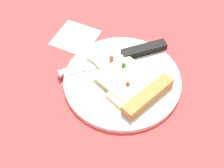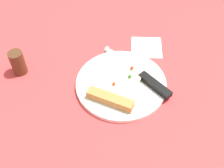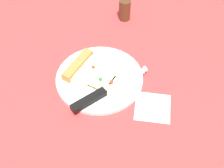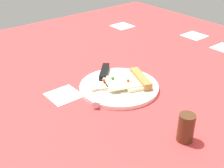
{
  "view_description": "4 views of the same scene",
  "coord_description": "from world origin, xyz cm",
  "px_view_note": "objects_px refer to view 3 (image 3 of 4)",
  "views": [
    {
      "loc": [
        -43.48,
        -7.83,
        53.26
      ],
      "look_at": [
        -8.94,
        8.61,
        3.2
      ],
      "focal_mm": 52.3,
      "sensor_mm": 36.0,
      "label": 1
    },
    {
      "loc": [
        -5.55,
        -40.33,
        58.45
      ],
      "look_at": [
        -7.75,
        5.42,
        3.41
      ],
      "focal_mm": 45.5,
      "sensor_mm": 36.0,
      "label": 2
    },
    {
      "loc": [
        43.91,
        18.64,
        59.78
      ],
      "look_at": [
        -2.9,
        11.81,
        1.82
      ],
      "focal_mm": 45.07,
      "sensor_mm": 36.0,
      "label": 3
    },
    {
      "loc": [
        -65.27,
        59.28,
        45.53
      ],
      "look_at": [
        -5.81,
        11.0,
        2.82
      ],
      "focal_mm": 47.89,
      "sensor_mm": 36.0,
      "label": 4
    }
  ],
  "objects_px": {
    "pizza_slice": "(91,71)",
    "pepper_shaker": "(125,10)",
    "plate": "(100,78)",
    "knife": "(104,92)"
  },
  "relations": [
    {
      "from": "plate",
      "to": "pepper_shaker",
      "type": "height_order",
      "value": "pepper_shaker"
    },
    {
      "from": "pizza_slice",
      "to": "knife",
      "type": "bearing_deg",
      "value": 56.26
    },
    {
      "from": "plate",
      "to": "knife",
      "type": "distance_m",
      "value": 0.06
    },
    {
      "from": "plate",
      "to": "pepper_shaker",
      "type": "xyz_separation_m",
      "value": [
        -0.28,
        0.04,
        0.03
      ]
    },
    {
      "from": "plate",
      "to": "pizza_slice",
      "type": "distance_m",
      "value": 0.03
    },
    {
      "from": "plate",
      "to": "pizza_slice",
      "type": "height_order",
      "value": "pizza_slice"
    },
    {
      "from": "plate",
      "to": "pepper_shaker",
      "type": "relative_size",
      "value": 3.4
    },
    {
      "from": "pizza_slice",
      "to": "knife",
      "type": "xyz_separation_m",
      "value": [
        0.06,
        0.05,
        -0.0
      ]
    },
    {
      "from": "pizza_slice",
      "to": "pepper_shaker",
      "type": "relative_size",
      "value": 2.7
    },
    {
      "from": "pizza_slice",
      "to": "knife",
      "type": "relative_size",
      "value": 1.03
    }
  ]
}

